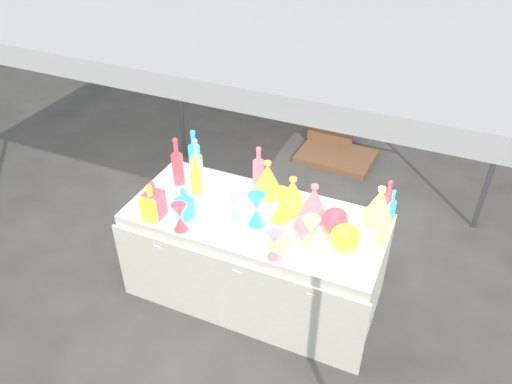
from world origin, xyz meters
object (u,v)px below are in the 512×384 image
at_px(cardboard_box_closed, 333,125).
at_px(display_table, 255,256).
at_px(globe_0, 345,238).
at_px(lampshade_0, 292,194).
at_px(hourglass_0, 180,217).
at_px(decanter_0, 151,202).

bearing_deg(cardboard_box_closed, display_table, -90.94).
bearing_deg(cardboard_box_closed, globe_0, -77.22).
bearing_deg(lampshade_0, globe_0, -29.41).
bearing_deg(globe_0, hourglass_0, -166.09).
xyz_separation_m(decanter_0, lampshade_0, (0.84, 0.47, -0.01)).
bearing_deg(lampshade_0, hourglass_0, -141.62).
relative_size(hourglass_0, globe_0, 1.08).
relative_size(cardboard_box_closed, decanter_0, 1.85).
bearing_deg(hourglass_0, cardboard_box_closed, 84.63).
xyz_separation_m(display_table, decanter_0, (-0.64, -0.30, 0.51)).
xyz_separation_m(globe_0, lampshade_0, (-0.45, 0.24, 0.06)).
bearing_deg(display_table, lampshade_0, 40.59).
distance_m(hourglass_0, globe_0, 1.08).
relative_size(globe_0, lampshade_0, 0.71).
xyz_separation_m(cardboard_box_closed, hourglass_0, (-0.27, -2.86, 0.67)).
distance_m(cardboard_box_closed, hourglass_0, 2.95).
xyz_separation_m(cardboard_box_closed, globe_0, (0.78, -2.60, 0.64)).
distance_m(display_table, hourglass_0, 0.70).
xyz_separation_m(hourglass_0, globe_0, (1.05, 0.26, -0.03)).
height_order(cardboard_box_closed, hourglass_0, hourglass_0).
distance_m(decanter_0, globe_0, 1.31).
bearing_deg(display_table, decanter_0, -155.08).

